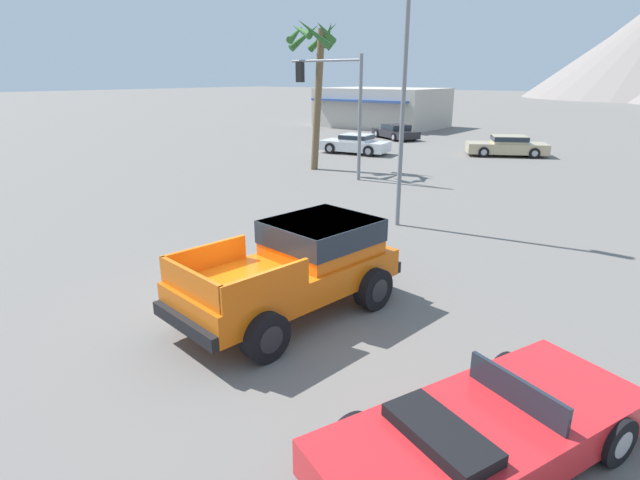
{
  "coord_description": "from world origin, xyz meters",
  "views": [
    {
      "loc": [
        6.22,
        -6.4,
        4.59
      ],
      "look_at": [
        0.1,
        1.4,
        1.31
      ],
      "focal_mm": 28.0,
      "sensor_mm": 36.0,
      "label": 1
    }
  ],
  "objects": [
    {
      "name": "storefront_building",
      "position": [
        -18.92,
        34.94,
        1.75
      ],
      "size": [
        10.75,
        8.29,
        3.5
      ],
      "color": "#BCB2A3",
      "rests_on": "ground_plane"
    },
    {
      "name": "palm_tree_tall",
      "position": [
        -9.86,
        13.65,
        5.35
      ],
      "size": [
        2.81,
        2.71,
        7.15
      ],
      "color": "brown",
      "rests_on": "ground_plane"
    },
    {
      "name": "orange_pickup_truck",
      "position": [
        0.14,
        0.72,
        1.02
      ],
      "size": [
        2.8,
        5.02,
        1.8
      ],
      "rotation": [
        0.0,
        0.0,
        -0.13
      ],
      "color": "orange",
      "rests_on": "ground_plane"
    },
    {
      "name": "red_convertible_car",
      "position": [
        4.68,
        -1.19,
        0.42
      ],
      "size": [
        3.2,
        4.76,
        1.04
      ],
      "rotation": [
        0.0,
        0.0,
        -0.37
      ],
      "color": "red",
      "rests_on": "ground_plane"
    },
    {
      "name": "parked_car_tan",
      "position": [
        -3.53,
        24.15,
        0.61
      ],
      "size": [
        4.85,
        3.75,
        1.2
      ],
      "rotation": [
        0.0,
        0.0,
        2.08
      ],
      "color": "tan",
      "rests_on": "ground_plane"
    },
    {
      "name": "parked_car_white",
      "position": [
        -11.21,
        19.32,
        0.61
      ],
      "size": [
        4.37,
        2.42,
        1.18
      ],
      "rotation": [
        0.0,
        0.0,
        1.74
      ],
      "color": "white",
      "rests_on": "ground_plane"
    },
    {
      "name": "street_lamp_post",
      "position": [
        -1.38,
        7.31,
        4.71
      ],
      "size": [
        0.9,
        0.24,
        7.86
      ],
      "color": "slate",
      "rests_on": "ground_plane"
    },
    {
      "name": "parked_car_dark",
      "position": [
        -13.05,
        27.42,
        0.55
      ],
      "size": [
        4.57,
        3.63,
        1.08
      ],
      "rotation": [
        0.0,
        0.0,
        1.06
      ],
      "color": "#232328",
      "rests_on": "ground_plane"
    },
    {
      "name": "traffic_light_main",
      "position": [
        -8.01,
        12.63,
        3.86
      ],
      "size": [
        4.02,
        0.38,
        5.49
      ],
      "rotation": [
        0.0,
        0.0,
        3.14
      ],
      "color": "slate",
      "rests_on": "ground_plane"
    },
    {
      "name": "ground_plane",
      "position": [
        0.0,
        0.0,
        0.0
      ],
      "size": [
        320.0,
        320.0,
        0.0
      ],
      "primitive_type": "plane",
      "color": "slate"
    }
  ]
}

